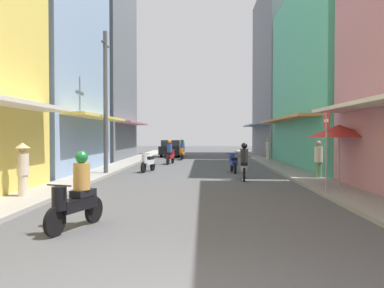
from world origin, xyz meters
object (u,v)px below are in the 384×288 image
object	(u,v)px
motorbike_orange	(182,151)
vendor_umbrella	(339,131)
motorbike_white	(148,162)
parked_car	(172,148)
pedestrian_midway	(23,168)
street_sign_no_entry	(327,141)
motorbike_red	(170,153)
pedestrian_crossing	(318,161)
motorbike_black	(77,194)
motorbike_blue	(233,162)
utility_pole	(106,102)
motorbike_silver	(244,163)
pedestrian_far	(268,150)

from	to	relation	value
motorbike_orange	vendor_umbrella	distance (m)	17.18
motorbike_white	parked_car	world-z (taller)	parked_car
motorbike_orange	pedestrian_midway	bearing A→B (deg)	-101.18
parked_car	street_sign_no_entry	size ratio (longest dim) A/B	1.58
pedestrian_midway	motorbike_white	bearing A→B (deg)	74.52
motorbike_red	pedestrian_crossing	xyz separation A→B (m)	(6.98, -8.86, 0.12)
motorbike_white	motorbike_black	xyz separation A→B (m)	(0.29, -12.19, 0.20)
motorbike_blue	parked_car	size ratio (longest dim) A/B	0.43
pedestrian_midway	street_sign_no_entry	world-z (taller)	street_sign_no_entry
motorbike_black	pedestrian_midway	xyz separation A→B (m)	(-2.71, 3.44, 0.24)
motorbike_blue	utility_pole	size ratio (longest dim) A/B	0.27
pedestrian_crossing	street_sign_no_entry	world-z (taller)	street_sign_no_entry
motorbike_white	motorbike_orange	xyz separation A→B (m)	(1.24, 9.80, 0.20)
motorbike_black	utility_pole	world-z (taller)	utility_pole
motorbike_orange	motorbike_silver	world-z (taller)	same
motorbike_white	motorbike_blue	size ratio (longest dim) A/B	0.98
motorbike_black	vendor_umbrella	size ratio (longest dim) A/B	0.77
motorbike_orange	motorbike_black	world-z (taller)	same
pedestrian_crossing	pedestrian_far	size ratio (longest dim) A/B	1.00
parked_car	pedestrian_far	xyz separation A→B (m)	(7.49, -5.54, 0.09)
parked_car	motorbike_blue	bearing A→B (deg)	-73.37
motorbike_white	utility_pole	world-z (taller)	utility_pole
parked_car	pedestrian_crossing	world-z (taller)	pedestrian_crossing
vendor_umbrella	street_sign_no_entry	world-z (taller)	street_sign_no_entry
street_sign_no_entry	vendor_umbrella	bearing A→B (deg)	60.07
motorbike_blue	vendor_umbrella	bearing A→B (deg)	-61.41
pedestrian_midway	utility_pole	world-z (taller)	utility_pole
motorbike_orange	utility_pole	size ratio (longest dim) A/B	0.27
motorbike_blue	pedestrian_far	world-z (taller)	pedestrian_far
motorbike_red	pedestrian_midway	bearing A→B (deg)	-102.49
motorbike_orange	vendor_umbrella	xyz separation A→B (m)	(6.40, -15.89, 1.34)
motorbike_red	motorbike_blue	distance (m)	6.60
motorbike_red	street_sign_no_entry	world-z (taller)	street_sign_no_entry
parked_car	pedestrian_crossing	size ratio (longest dim) A/B	2.52
motorbike_white	pedestrian_far	size ratio (longest dim) A/B	1.07
motorbike_blue	utility_pole	distance (m)	6.98
pedestrian_crossing	pedestrian_far	bearing A→B (deg)	90.46
motorbike_silver	parked_car	bearing A→B (deg)	104.36
parked_car	pedestrian_midway	world-z (taller)	pedestrian_midway
motorbike_orange	street_sign_no_entry	xyz separation A→B (m)	(5.44, -17.55, 1.01)
motorbike_blue	pedestrian_midway	size ratio (longest dim) A/B	1.08
motorbike_silver	pedestrian_far	bearing A→B (deg)	76.03
motorbike_black	pedestrian_far	distance (m)	22.09
motorbike_blue	pedestrian_crossing	size ratio (longest dim) A/B	1.09
motorbike_black	motorbike_orange	bearing A→B (deg)	87.52
pedestrian_midway	parked_car	bearing A→B (deg)	83.72
street_sign_no_entry	pedestrian_crossing	bearing A→B (deg)	76.76
motorbike_red	street_sign_no_entry	bearing A→B (deg)	-65.49
motorbike_red	utility_pole	xyz separation A→B (m)	(-2.42, -7.19, 2.74)
pedestrian_far	vendor_umbrella	size ratio (longest dim) A/B	0.73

